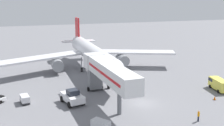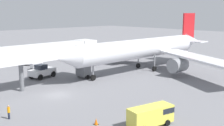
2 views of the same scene
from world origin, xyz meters
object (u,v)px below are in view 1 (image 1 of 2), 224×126
pushback_tug (72,97)px  service_van_mid_left (219,84)px  airplane_at_gate (91,53)px  safety_cone_alpha (215,98)px  baggage_cart_near_right (25,99)px  ground_crew_worker_foreground (199,116)px  baggage_cart_near_center (101,125)px  jet_bridge (107,72)px

pushback_tug → service_van_mid_left: pushback_tug is taller
airplane_at_gate → safety_cone_alpha: 31.35m
baggage_cart_near_right → ground_crew_worker_foreground: size_ratio=1.59×
baggage_cart_near_center → baggage_cart_near_right: bearing=123.2°
pushback_tug → baggage_cart_near_center: 11.46m
baggage_cart_near_center → ground_crew_worker_foreground: size_ratio=1.69×
baggage_cart_near_right → baggage_cart_near_center: (9.38, -14.36, 0.07)m
safety_cone_alpha → jet_bridge: bearing=162.9°
jet_bridge → pushback_tug: 7.36m
airplane_at_gate → baggage_cart_near_center: airplane_at_gate is taller
airplane_at_gate → jet_bridge: size_ratio=2.28×
jet_bridge → baggage_cart_near_center: 12.03m
safety_cone_alpha → airplane_at_gate: bearing=120.1°
airplane_at_gate → service_van_mid_left: (20.04, -22.49, -3.37)m
baggage_cart_near_center → jet_bridge: bearing=67.2°
service_van_mid_left → jet_bridge: bearing=176.6°
service_van_mid_left → baggage_cart_near_center: bearing=-162.0°
jet_bridge → pushback_tug: size_ratio=3.67×
baggage_cart_near_right → ground_crew_worker_foreground: ground_crew_worker_foreground is taller
baggage_cart_near_center → pushback_tug: bearing=97.9°
airplane_at_gate → ground_crew_worker_foreground: bearing=-77.7°
jet_bridge → service_van_mid_left: jet_bridge is taller
jet_bridge → baggage_cart_near_right: jet_bridge is taller
service_van_mid_left → ground_crew_worker_foreground: (-12.76, -10.88, -0.37)m
pushback_tug → jet_bridge: bearing=-10.8°
baggage_cart_near_right → ground_crew_worker_foreground: (23.96, -16.36, 0.13)m
pushback_tug → baggage_cart_near_right: size_ratio=2.00×
pushback_tug → service_van_mid_left: 29.02m
baggage_cart_near_right → ground_crew_worker_foreground: bearing=-34.3°
airplane_at_gate → pushback_tug: airplane_at_gate is taller
pushback_tug → ground_crew_worker_foreground: size_ratio=3.18×
airplane_at_gate → baggage_cart_near_right: 24.13m
jet_bridge → pushback_tug: bearing=169.2°
service_van_mid_left → ground_crew_worker_foreground: service_van_mid_left is taller
ground_crew_worker_foreground → pushback_tug: bearing=140.4°
pushback_tug → safety_cone_alpha: (24.47, -6.83, -0.85)m
baggage_cart_near_center → ground_crew_worker_foreground: bearing=-7.8°
airplane_at_gate → service_van_mid_left: 30.31m
airplane_at_gate → pushback_tug: (-8.88, -20.02, -3.43)m
airplane_at_gate → service_van_mid_left: bearing=-48.3°
service_van_mid_left → baggage_cart_near_center: size_ratio=1.92×
ground_crew_worker_foreground → safety_cone_alpha: 10.58m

